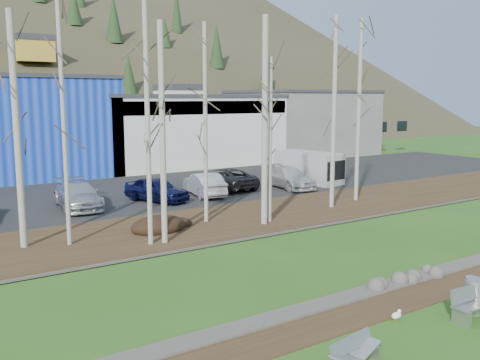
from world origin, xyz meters
TOP-DOWN VIEW (x-y plane):
  - ground at (0.00, 0.00)m, footprint 200.00×200.00m
  - dirt_strip at (0.00, 2.10)m, footprint 80.00×1.80m
  - near_bank_rocks at (0.00, 3.10)m, footprint 80.00×0.80m
  - river at (0.00, 7.20)m, footprint 80.00×8.00m
  - far_bank_rocks at (0.00, 11.30)m, footprint 80.00×0.80m
  - far_bank at (0.00, 14.50)m, footprint 80.00×7.00m
  - parking_lot at (0.00, 25.00)m, footprint 80.00×14.00m
  - building_white at (12.00, 38.98)m, footprint 18.36×12.24m
  - building_grey at (28.00, 39.00)m, footprint 14.28×12.24m
  - bench_intact at (1.81, -0.18)m, footprint 2.03×0.71m
  - bench_damaged at (-3.34, -0.18)m, footprint 1.66×0.76m
  - litter_bin at (2.12, 0.13)m, footprint 0.74×0.74m
  - seagull at (-0.33, 1.03)m, footprint 0.44×0.21m
  - dirt_mound at (-1.79, 14.29)m, footprint 2.75×1.94m
  - birch_0 at (-6.10, 14.20)m, footprint 0.19×0.19m
  - birch_1 at (-7.84, 14.91)m, footprint 0.29×0.29m
  - birch_2 at (-3.08, 12.36)m, footprint 0.21×0.21m
  - birch_3 at (-2.47, 12.19)m, footprint 0.26×0.26m
  - birch_4 at (1.11, 14.69)m, footprint 0.21×0.21m
  - birch_5 at (3.86, 12.88)m, footprint 0.19×0.19m
  - birch_6 at (3.35, 12.66)m, footprint 0.31×0.31m
  - birch_7 at (9.12, 13.82)m, footprint 0.26×0.26m
  - birch_8 at (11.89, 14.55)m, footprint 0.25×0.25m
  - car_2 at (-3.38, 21.83)m, footprint 2.72×5.52m
  - car_3 at (1.31, 21.14)m, footprint 3.24×4.74m
  - car_4 at (4.71, 21.12)m, footprint 2.48×4.82m
  - car_5 at (7.27, 22.58)m, footprint 2.64×5.41m
  - car_6 at (11.28, 20.54)m, footprint 2.60×5.28m
  - van_white at (14.17, 21.42)m, footprint 2.88×5.49m

SIDE VIEW (x-z plane):
  - ground at x=0.00m, z-range 0.00..0.00m
  - near_bank_rocks at x=0.00m, z-range -0.25..0.25m
  - river at x=0.00m, z-range -0.45..0.45m
  - far_bank_rocks at x=0.00m, z-range -0.23..0.23m
  - dirt_strip at x=0.00m, z-range 0.00..0.03m
  - parking_lot at x=0.00m, z-range 0.00..0.14m
  - far_bank at x=0.00m, z-range 0.00..0.15m
  - seagull at x=-0.33m, z-range 0.02..0.33m
  - bench_damaged at x=-3.34m, z-range 0.00..0.71m
  - dirt_mound at x=-1.79m, z-range 0.15..0.69m
  - litter_bin at x=2.12m, z-range 0.00..1.00m
  - bench_intact at x=1.81m, z-range 0.00..1.01m
  - car_6 at x=11.28m, z-range 0.14..1.62m
  - car_5 at x=7.27m, z-range 0.14..1.62m
  - car_3 at x=1.31m, z-range 0.14..1.64m
  - car_4 at x=4.71m, z-range 0.14..1.65m
  - car_2 at x=-3.38m, z-range 0.14..1.68m
  - van_white at x=14.17m, z-range 0.14..2.43m
  - building_white at x=12.00m, z-range 0.01..6.81m
  - building_grey at x=28.00m, z-range 0.01..7.31m
  - birch_5 at x=3.86m, z-range 0.15..8.55m
  - birch_3 at x=-2.47m, z-range 0.15..9.74m
  - birch_1 at x=-7.84m, z-range 0.15..10.09m
  - birch_4 at x=1.11m, z-range 0.15..10.22m
  - birch_6 at x=3.35m, z-range 0.15..10.49m
  - birch_7 at x=9.12m, z-range 0.15..11.09m
  - birch_8 at x=11.89m, z-range 0.15..11.21m
  - birch_0 at x=-6.10m, z-range 0.15..11.45m
  - birch_2 at x=-3.08m, z-range 0.15..11.96m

